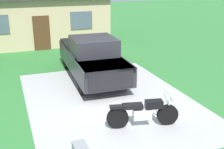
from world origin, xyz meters
TOP-DOWN VIEW (x-y plane):
  - ground_plane at (0.00, 0.00)m, footprint 80.00×80.00m
  - driveway_pad at (0.00, 0.00)m, footprint 5.86×8.00m
  - motorcycle at (0.30, -2.20)m, footprint 2.18×0.84m
  - pickup_truck at (0.14, 2.71)m, footprint 2.22×5.70m
  - neighbor_house at (-1.24, 11.13)m, footprint 9.60×5.60m

SIDE VIEW (x-z plane):
  - ground_plane at x=0.00m, z-range 0.00..0.00m
  - driveway_pad at x=0.00m, z-range 0.00..0.01m
  - motorcycle at x=0.30m, z-range -0.07..1.02m
  - pickup_truck at x=0.14m, z-range 0.00..1.90m
  - neighbor_house at x=-1.24m, z-range 0.04..3.54m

